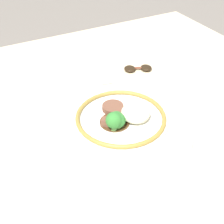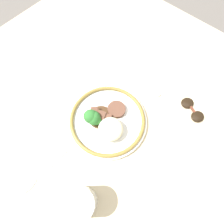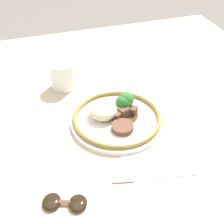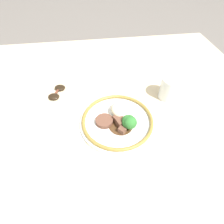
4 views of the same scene
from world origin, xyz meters
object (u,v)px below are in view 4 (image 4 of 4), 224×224
(plate, at_px, (119,120))
(fork, at_px, (56,129))
(juice_glass, at_px, (170,89))
(spoon, at_px, (198,123))
(knife, at_px, (107,87))
(sunglasses, at_px, (57,92))

(plate, bearing_deg, fork, 179.83)
(juice_glass, distance_m, spoon, 0.16)
(juice_glass, height_order, fork, juice_glass)
(juice_glass, bearing_deg, spoon, -69.04)
(fork, bearing_deg, spoon, -81.99)
(juice_glass, height_order, spoon, juice_glass)
(knife, height_order, sunglasses, sunglasses)
(juice_glass, bearing_deg, sunglasses, 169.55)
(spoon, height_order, sunglasses, sunglasses)
(spoon, bearing_deg, plate, 175.40)
(sunglasses, bearing_deg, knife, 24.81)
(juice_glass, bearing_deg, knife, 158.57)
(juice_glass, bearing_deg, plate, -153.43)
(spoon, relative_size, sunglasses, 1.60)
(juice_glass, distance_m, knife, 0.26)
(fork, height_order, sunglasses, sunglasses)
(plate, xyz_separation_m, juice_glass, (0.22, 0.11, 0.02))
(juice_glass, relative_size, spoon, 0.53)
(fork, distance_m, spoon, 0.49)
(juice_glass, xyz_separation_m, fork, (-0.43, -0.11, -0.04))
(fork, xyz_separation_m, knife, (0.20, 0.20, -0.00))
(fork, xyz_separation_m, sunglasses, (-0.01, 0.19, 0.00))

